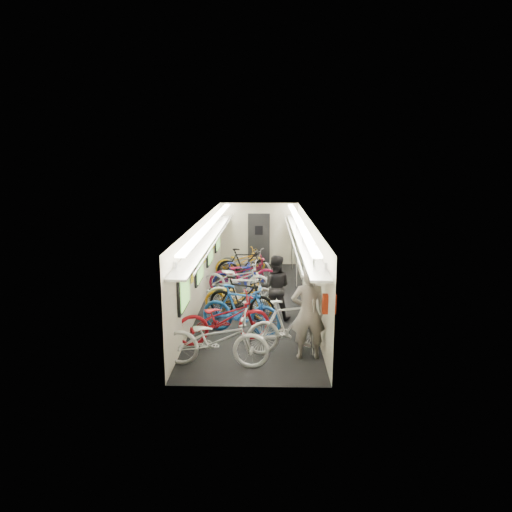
# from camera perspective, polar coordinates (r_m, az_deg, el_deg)

# --- Properties ---
(train_car_shell) EXTENTS (10.00, 10.00, 10.00)m
(train_car_shell) POSITION_cam_1_polar(r_m,az_deg,el_deg) (13.46, -1.52, 1.87)
(train_car_shell) COLOR black
(train_car_shell) RESTS_ON ground
(bicycle_0) EXTENTS (2.17, 0.91, 1.11)m
(bicycle_0) POSITION_cam_1_polar(r_m,az_deg,el_deg) (9.09, -5.05, -10.35)
(bicycle_0) COLOR silver
(bicycle_0) RESTS_ON ground
(bicycle_1) EXTENTS (2.03, 1.14, 1.18)m
(bicycle_1) POSITION_cam_1_polar(r_m,az_deg,el_deg) (10.67, -1.91, -6.74)
(bicycle_1) COLOR #1C57AA
(bicycle_1) RESTS_ON ground
(bicycle_2) EXTENTS (2.24, 1.32, 1.11)m
(bicycle_2) POSITION_cam_1_polar(r_m,az_deg,el_deg) (10.19, -4.07, -7.85)
(bicycle_2) COLOR maroon
(bicycle_2) RESTS_ON ground
(bicycle_3) EXTENTS (1.95, 1.28, 1.14)m
(bicycle_3) POSITION_cam_1_polar(r_m,az_deg,el_deg) (11.54, -1.80, -5.38)
(bicycle_3) COLOR black
(bicycle_3) RESTS_ON ground
(bicycle_4) EXTENTS (2.02, 1.25, 1.00)m
(bicycle_4) POSITION_cam_1_polar(r_m,az_deg,el_deg) (11.83, -2.23, -5.31)
(bicycle_4) COLOR orange
(bicycle_4) RESTS_ON ground
(bicycle_5) EXTENTS (1.93, 0.65, 1.14)m
(bicycle_5) POSITION_cam_1_polar(r_m,az_deg,el_deg) (12.02, -1.88, -4.66)
(bicycle_5) COLOR silver
(bicycle_5) RESTS_ON ground
(bicycle_6) EXTENTS (2.17, 1.06, 1.09)m
(bicycle_6) POSITION_cam_1_polar(r_m,az_deg,el_deg) (13.55, -2.48, -2.88)
(bicycle_6) COLOR #BCBEC1
(bicycle_6) RESTS_ON ground
(bicycle_7) EXTENTS (1.63, 0.67, 0.95)m
(bicycle_7) POSITION_cam_1_polar(r_m,az_deg,el_deg) (14.07, -2.25, -2.62)
(bicycle_7) COLOR #192497
(bicycle_7) RESTS_ON ground
(bicycle_8) EXTENTS (2.23, 1.12, 1.12)m
(bicycle_8) POSITION_cam_1_polar(r_m,az_deg,el_deg) (14.00, -1.55, -2.34)
(bicycle_8) COLOR maroon
(bicycle_8) RESTS_ON ground
(bicycle_9) EXTENTS (1.92, 0.75, 1.12)m
(bicycle_9) POSITION_cam_1_polar(r_m,az_deg,el_deg) (15.32, -1.45, -1.09)
(bicycle_9) COLOR black
(bicycle_9) RESTS_ON ground
(bicycle_10) EXTENTS (1.94, 1.25, 0.97)m
(bicycle_10) POSITION_cam_1_polar(r_m,az_deg,el_deg) (16.12, -1.94, -0.73)
(bicycle_10) COLOR gold
(bicycle_10) RESTS_ON ground
(bicycle_11) EXTENTS (2.01, 1.18, 1.17)m
(bicycle_11) POSITION_cam_1_polar(r_m,az_deg,el_deg) (9.73, 4.18, -8.66)
(bicycle_11) COLOR #B9B9BB
(bicycle_11) RESTS_ON ground
(bicycle_12) EXTENTS (2.10, 1.46, 1.04)m
(bicycle_12) POSITION_cam_1_polar(r_m,az_deg,el_deg) (15.75, -1.36, -0.88)
(bicycle_12) COLOR slate
(bicycle_12) RESTS_ON ground
(passenger_near) EXTENTS (0.73, 0.50, 1.93)m
(passenger_near) POSITION_cam_1_polar(r_m,az_deg,el_deg) (9.34, 6.55, -7.09)
(passenger_near) COLOR gray
(passenger_near) RESTS_ON ground
(passenger_mid) EXTENTS (0.87, 0.71, 1.66)m
(passenger_mid) POSITION_cam_1_polar(r_m,az_deg,el_deg) (11.61, 2.41, -3.93)
(passenger_mid) COLOR black
(passenger_mid) RESTS_ON ground
(backpack) EXTENTS (0.26, 0.14, 0.38)m
(backpack) POSITION_cam_1_polar(r_m,az_deg,el_deg) (8.93, 9.14, -5.93)
(backpack) COLOR #A22610
(backpack) RESTS_ON passenger_near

